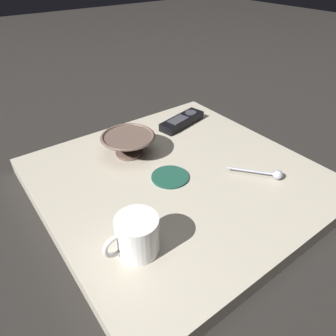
{
  "coord_description": "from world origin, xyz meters",
  "views": [
    {
      "loc": [
        -0.5,
        0.41,
        0.53
      ],
      "look_at": [
        0.01,
        0.02,
        0.06
      ],
      "focal_mm": 32.86,
      "sensor_mm": 36.0,
      "label": 1
    }
  ],
  "objects_px": {
    "cereal_bowl": "(128,143)",
    "teaspoon": "(272,174)",
    "coffee_mug": "(137,235)",
    "tv_remote_near": "(182,121)",
    "drink_coaster": "(170,177)"
  },
  "relations": [
    {
      "from": "teaspoon",
      "to": "drink_coaster",
      "type": "bearing_deg",
      "value": 53.33
    },
    {
      "from": "coffee_mug",
      "to": "tv_remote_near",
      "type": "relative_size",
      "value": 0.64
    },
    {
      "from": "cereal_bowl",
      "to": "drink_coaster",
      "type": "distance_m",
      "value": 0.17
    },
    {
      "from": "tv_remote_near",
      "to": "cereal_bowl",
      "type": "bearing_deg",
      "value": 102.34
    },
    {
      "from": "cereal_bowl",
      "to": "teaspoon",
      "type": "distance_m",
      "value": 0.4
    },
    {
      "from": "tv_remote_near",
      "to": "drink_coaster",
      "type": "height_order",
      "value": "tv_remote_near"
    },
    {
      "from": "coffee_mug",
      "to": "teaspoon",
      "type": "bearing_deg",
      "value": -91.09
    },
    {
      "from": "coffee_mug",
      "to": "cereal_bowl",
      "type": "bearing_deg",
      "value": -27.95
    },
    {
      "from": "cereal_bowl",
      "to": "teaspoon",
      "type": "xyz_separation_m",
      "value": [
        -0.32,
        -0.24,
        -0.02
      ]
    },
    {
      "from": "tv_remote_near",
      "to": "drink_coaster",
      "type": "relative_size",
      "value": 1.85
    },
    {
      "from": "teaspoon",
      "to": "tv_remote_near",
      "type": "distance_m",
      "value": 0.37
    },
    {
      "from": "teaspoon",
      "to": "drink_coaster",
      "type": "relative_size",
      "value": 1.17
    },
    {
      "from": "coffee_mug",
      "to": "tv_remote_near",
      "type": "height_order",
      "value": "coffee_mug"
    },
    {
      "from": "cereal_bowl",
      "to": "coffee_mug",
      "type": "relative_size",
      "value": 1.34
    },
    {
      "from": "teaspoon",
      "to": "coffee_mug",
      "type": "bearing_deg",
      "value": 88.91
    }
  ]
}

